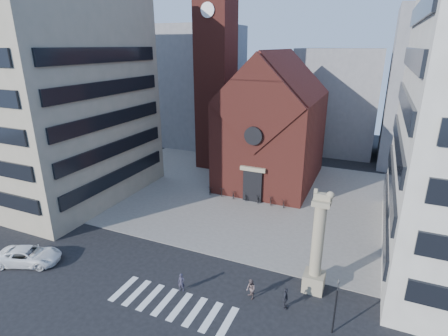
{
  "coord_description": "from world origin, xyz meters",
  "views": [
    {
      "loc": [
        12.72,
        -21.09,
        18.52
      ],
      "look_at": [
        0.03,
        8.0,
        7.31
      ],
      "focal_mm": 28.0,
      "sensor_mm": 36.0,
      "label": 1
    }
  ],
  "objects": [
    {
      "name": "ground",
      "position": [
        0.0,
        0.0,
        0.0
      ],
      "size": [
        120.0,
        120.0,
        0.0
      ],
      "primitive_type": "plane",
      "color": "black",
      "rests_on": "ground"
    },
    {
      "name": "piazza",
      "position": [
        0.0,
        19.0,
        0.03
      ],
      "size": [
        46.0,
        30.0,
        0.05
      ],
      "primitive_type": "cube",
      "color": "gray",
      "rests_on": "ground"
    },
    {
      "name": "zebra_crossing",
      "position": [
        0.55,
        -3.0,
        0.01
      ],
      "size": [
        10.2,
        3.2,
        0.01
      ],
      "primitive_type": null,
      "color": "white",
      "rests_on": "ground"
    },
    {
      "name": "church",
      "position": [
        0.0,
        25.04,
        7.98
      ],
      "size": [
        12.0,
        16.65,
        18.0
      ],
      "color": "maroon",
      "rests_on": "ground"
    },
    {
      "name": "campanile",
      "position": [
        -10.0,
        28.0,
        15.74
      ],
      "size": [
        5.5,
        5.5,
        31.2
      ],
      "color": "maroon",
      "rests_on": "ground"
    },
    {
      "name": "building_left",
      "position": [
        -24.0,
        10.0,
        13.0
      ],
      "size": [
        18.0,
        20.0,
        26.0
      ],
      "primitive_type": "cube",
      "color": "tan",
      "rests_on": "ground"
    },
    {
      "name": "bg_block_left",
      "position": [
        -20.0,
        40.0,
        11.0
      ],
      "size": [
        16.0,
        14.0,
        22.0
      ],
      "primitive_type": "cube",
      "color": "gray",
      "rests_on": "ground"
    },
    {
      "name": "bg_block_mid",
      "position": [
        6.0,
        45.0,
        9.0
      ],
      "size": [
        14.0,
        12.0,
        18.0
      ],
      "primitive_type": "cube",
      "color": "gray",
      "rests_on": "ground"
    },
    {
      "name": "bg_block_right",
      "position": [
        22.0,
        42.0,
        12.0
      ],
      "size": [
        16.0,
        14.0,
        24.0
      ],
      "primitive_type": "cube",
      "color": "gray",
      "rests_on": "ground"
    },
    {
      "name": "lion_column",
      "position": [
        10.01,
        3.0,
        3.46
      ],
      "size": [
        1.63,
        1.6,
        8.68
      ],
      "color": "gray",
      "rests_on": "ground"
    },
    {
      "name": "traffic_light",
      "position": [
        12.0,
        -1.0,
        2.29
      ],
      "size": [
        0.13,
        0.16,
        4.3
      ],
      "color": "black",
      "rests_on": "ground"
    },
    {
      "name": "white_car",
      "position": [
        -13.98,
        -3.56,
        0.76
      ],
      "size": [
        6.04,
        4.36,
        1.53
      ],
      "primitive_type": "imported",
      "rotation": [
        0.0,
        0.0,
        1.94
      ],
      "color": "white",
      "rests_on": "ground"
    },
    {
      "name": "pedestrian_0",
      "position": [
        0.42,
        -1.34,
        0.78
      ],
      "size": [
        0.63,
        0.47,
        1.55
      ],
      "primitive_type": "imported",
      "rotation": [
        0.0,
        0.0,
        0.19
      ],
      "color": "#2C2A3A",
      "rests_on": "ground"
    },
    {
      "name": "pedestrian_1",
      "position": [
        5.76,
        0.01,
        0.83
      ],
      "size": [
        1.02,
        1.02,
        1.66
      ],
      "primitive_type": "imported",
      "rotation": [
        0.0,
        0.0,
        -0.78
      ],
      "color": "#655251",
      "rests_on": "ground"
    },
    {
      "name": "pedestrian_2",
      "position": [
        8.45,
        0.02,
        0.86
      ],
      "size": [
        0.45,
        1.03,
        1.73
      ],
      "primitive_type": "imported",
      "rotation": [
        0.0,
        0.0,
        1.6
      ],
      "color": "#282830",
      "rests_on": "ground"
    },
    {
      "name": "scooter_0",
      "position": [
        -5.83,
        17.12,
        0.57
      ],
      "size": [
        1.23,
        2.08,
        1.03
      ],
      "primitive_type": "imported",
      "rotation": [
        0.0,
        0.0,
        0.3
      ],
      "color": "black",
      "rests_on": "piazza"
    },
    {
      "name": "scooter_1",
      "position": [
        -4.2,
        17.12,
        0.62
      ],
      "size": [
        1.07,
        1.98,
        1.15
      ],
      "primitive_type": "imported",
      "rotation": [
        0.0,
        0.0,
        0.3
      ],
      "color": "black",
      "rests_on": "piazza"
    },
    {
      "name": "scooter_2",
      "position": [
        -2.57,
        17.12,
        0.57
      ],
      "size": [
        1.23,
        2.08,
        1.03
      ],
      "primitive_type": "imported",
      "rotation": [
        0.0,
        0.0,
        0.3
      ],
      "color": "black",
      "rests_on": "piazza"
    },
    {
      "name": "scooter_3",
      "position": [
        -0.94,
        17.12,
        0.62
      ],
      "size": [
        1.07,
        1.98,
        1.15
      ],
      "primitive_type": "imported",
      "rotation": [
        0.0,
        0.0,
        0.3
      ],
      "color": "black",
      "rests_on": "piazza"
    },
    {
      "name": "scooter_4",
      "position": [
        0.68,
        17.12,
        0.57
      ],
      "size": [
        1.23,
        2.08,
        1.03
      ],
      "primitive_type": "imported",
      "rotation": [
        0.0,
        0.0,
        0.3
      ],
      "color": "black",
      "rests_on": "piazza"
    },
    {
      "name": "scooter_5",
      "position": [
        2.31,
        17.12,
        0.62
      ],
      "size": [
        1.07,
        1.98,
        1.15
      ],
      "primitive_type": "imported",
      "rotation": [
        0.0,
        0.0,
        0.3
      ],
      "color": "black",
      "rests_on": "piazza"
    },
    {
      "name": "scooter_6",
      "position": [
        3.94,
        17.12,
        0.57
      ],
      "size": [
        1.23,
        2.08,
        1.03
      ],
      "primitive_type": "imported",
      "rotation": [
        0.0,
        0.0,
        0.3
      ],
      "color": "black",
      "rests_on": "piazza"
    }
  ]
}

